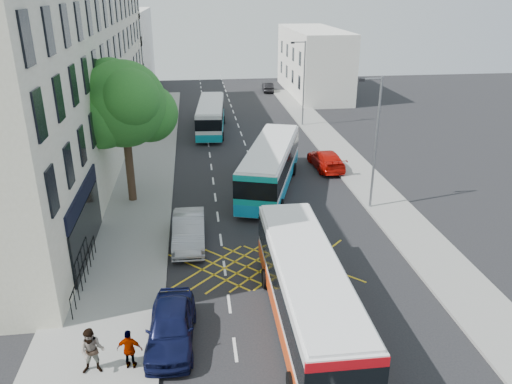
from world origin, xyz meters
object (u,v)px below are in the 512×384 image
object	(u,v)px
street_tree	(123,105)
motorbike	(340,330)
lamp_near	(375,137)
bus_near	(307,292)
lamp_far	(303,79)
parked_car_blue	(171,326)
parked_car_silver	(189,231)
pedestrian_far	(130,349)
distant_car_dark	(268,87)
red_hatchback	(326,160)
bus_mid	(270,166)
pedestrian_near	(92,351)
bus_far	(211,116)
distant_car_grey	(212,107)

from	to	relation	value
street_tree	motorbike	size ratio (longest dim) A/B	3.89
lamp_near	bus_near	xyz separation A→B (m)	(-6.41, -10.91, -2.99)
lamp_far	parked_car_blue	xyz separation A→B (m)	(-11.80, -31.24, -3.86)
motorbike	street_tree	bearing A→B (deg)	116.62
parked_car_silver	pedestrian_far	world-z (taller)	pedestrian_far
distant_car_dark	bus_near	bearing A→B (deg)	86.27
street_tree	distant_car_dark	size ratio (longest dim) A/B	2.36
motorbike	red_hatchback	size ratio (longest dim) A/B	0.47
bus_near	lamp_near	bearing A→B (deg)	60.11
bus_mid	distant_car_dark	distance (m)	34.19
distant_car_dark	pedestrian_near	world-z (taller)	pedestrian_near
bus_mid	motorbike	distance (m)	16.54
lamp_near	pedestrian_near	bearing A→B (deg)	-138.69
bus_far	distant_car_grey	world-z (taller)	bus_far
street_tree	pedestrian_near	size ratio (longest dim) A/B	4.87
parked_car_blue	pedestrian_far	world-z (taller)	pedestrian_far
parked_car_blue	parked_car_silver	world-z (taller)	parked_car_silver
bus_mid	pedestrian_far	bearing A→B (deg)	-96.70
street_tree	bus_mid	world-z (taller)	street_tree
street_tree	parked_car_blue	size ratio (longest dim) A/B	1.97
parked_car_silver	distant_car_dark	size ratio (longest dim) A/B	1.28
street_tree	parked_car_blue	xyz separation A→B (m)	(2.91, -14.21, -5.53)
bus_mid	motorbike	xyz separation A→B (m)	(0.11, -16.52, -0.71)
street_tree	bus_far	world-z (taller)	street_tree
bus_far	parked_car_silver	bearing A→B (deg)	-90.67
lamp_far	distant_car_dark	size ratio (longest dim) A/B	2.14
bus_near	bus_far	xyz separation A→B (m)	(-2.53, 30.21, -0.15)
bus_near	pedestrian_far	size ratio (longest dim) A/B	6.97
bus_near	parked_car_blue	world-z (taller)	bus_near
lamp_far	street_tree	bearing A→B (deg)	-130.81
lamp_near	motorbike	xyz separation A→B (m)	(-5.49, -12.55, -3.67)
pedestrian_near	lamp_far	bearing A→B (deg)	67.77
bus_mid	motorbike	world-z (taller)	bus_mid
lamp_far	motorbike	bearing A→B (deg)	-99.58
pedestrian_near	pedestrian_far	xyz separation A→B (m)	(1.27, 0.08, -0.11)
distant_car_grey	distant_car_dark	world-z (taller)	distant_car_grey
lamp_far	parked_car_silver	bearing A→B (deg)	-115.54
bus_far	parked_car_blue	bearing A→B (deg)	-90.55
red_hatchback	pedestrian_far	xyz separation A→B (m)	(-12.46, -20.25, 0.24)
lamp_far	bus_far	distance (m)	9.51
bus_near	bus_far	bearing A→B (deg)	95.35
bus_near	pedestrian_near	distance (m)	8.27
lamp_near	distant_car_dark	bearing A→B (deg)	91.10
parked_car_silver	red_hatchback	world-z (taller)	parked_car_silver
lamp_near	parked_car_silver	xyz separation A→B (m)	(-11.10, -3.22, -3.83)
street_tree	lamp_near	distance (m)	15.10
lamp_near	parked_car_silver	bearing A→B (deg)	-163.81
parked_car_silver	distant_car_grey	distance (m)	30.06
bus_near	parked_car_silver	bearing A→B (deg)	121.88
distant_car_dark	pedestrian_far	xyz separation A→B (m)	(-12.47, -50.43, 0.32)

